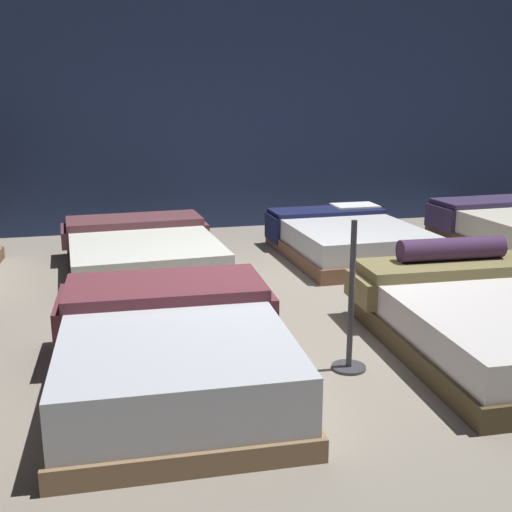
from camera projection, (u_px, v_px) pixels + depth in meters
name	position (u px, v px, depth m)	size (l,w,h in m)	color
ground_plane	(291.00, 307.00, 5.66)	(18.00, 18.00, 0.02)	gray
showroom_back_wall	(217.00, 102.00, 8.60)	(18.00, 0.06, 3.50)	navy
bed_1	(172.00, 350.00, 4.04)	(1.55, 2.08, 0.54)	#92724F
bed_2	(498.00, 320.00, 4.67)	(1.76, 2.19, 0.68)	brown
bed_5	(142.00, 252.00, 6.75)	(1.72, 2.22, 0.47)	black
bed_6	(347.00, 240.00, 7.32)	(1.50, 2.03, 0.46)	brown
price_sign	(351.00, 307.00, 4.24)	(0.28, 0.24, 1.16)	#3F3F44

